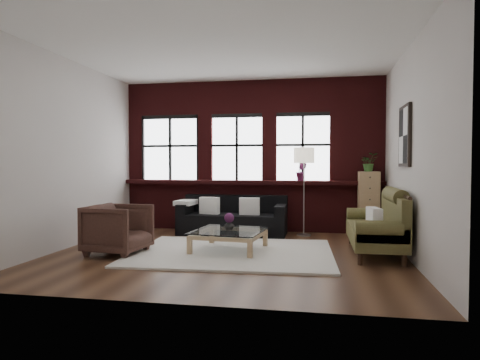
% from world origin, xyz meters
% --- Properties ---
extents(floor, '(5.50, 5.50, 0.00)m').
position_xyz_m(floor, '(0.00, 0.00, 0.00)').
color(floor, '#402617').
rests_on(floor, ground).
extents(ceiling, '(5.50, 5.50, 0.00)m').
position_xyz_m(ceiling, '(0.00, 0.00, 3.20)').
color(ceiling, white).
rests_on(ceiling, ground).
extents(wall_back, '(5.50, 0.00, 5.50)m').
position_xyz_m(wall_back, '(0.00, 2.50, 1.60)').
color(wall_back, beige).
rests_on(wall_back, ground).
extents(wall_front, '(5.50, 0.00, 5.50)m').
position_xyz_m(wall_front, '(0.00, -2.50, 1.60)').
color(wall_front, beige).
rests_on(wall_front, ground).
extents(wall_left, '(0.00, 5.00, 5.00)m').
position_xyz_m(wall_left, '(-2.75, 0.00, 1.60)').
color(wall_left, beige).
rests_on(wall_left, ground).
extents(wall_right, '(0.00, 5.00, 5.00)m').
position_xyz_m(wall_right, '(2.75, 0.00, 1.60)').
color(wall_right, beige).
rests_on(wall_right, ground).
extents(brick_backwall, '(5.50, 0.12, 3.20)m').
position_xyz_m(brick_backwall, '(0.00, 2.44, 1.60)').
color(brick_backwall, '#430F11').
rests_on(brick_backwall, floor).
extents(sill_ledge, '(5.50, 0.30, 0.08)m').
position_xyz_m(sill_ledge, '(0.00, 2.35, 1.04)').
color(sill_ledge, '#430F11').
rests_on(sill_ledge, brick_backwall).
extents(window_left, '(1.38, 0.10, 1.50)m').
position_xyz_m(window_left, '(-1.80, 2.45, 1.75)').
color(window_left, black).
rests_on(window_left, brick_backwall).
extents(window_mid, '(1.38, 0.10, 1.50)m').
position_xyz_m(window_mid, '(-0.30, 2.45, 1.75)').
color(window_mid, black).
rests_on(window_mid, brick_backwall).
extents(window_right, '(1.38, 0.10, 1.50)m').
position_xyz_m(window_right, '(1.10, 2.45, 1.75)').
color(window_right, black).
rests_on(window_right, brick_backwall).
extents(wall_poster, '(0.05, 0.74, 0.94)m').
position_xyz_m(wall_poster, '(2.72, 0.30, 1.85)').
color(wall_poster, black).
rests_on(wall_poster, wall_right).
extents(shag_rug, '(3.24, 2.60, 0.03)m').
position_xyz_m(shag_rug, '(0.08, 0.03, 0.02)').
color(shag_rug, silver).
rests_on(shag_rug, floor).
extents(dark_sofa, '(2.16, 0.87, 0.78)m').
position_xyz_m(dark_sofa, '(-0.29, 1.90, 0.39)').
color(dark_sofa, black).
rests_on(dark_sofa, floor).
extents(pillow_a, '(0.42, 0.21, 0.34)m').
position_xyz_m(pillow_a, '(-0.75, 1.80, 0.58)').
color(pillow_a, white).
rests_on(pillow_a, dark_sofa).
extents(pillow_b, '(0.40, 0.15, 0.34)m').
position_xyz_m(pillow_b, '(0.07, 1.80, 0.58)').
color(pillow_b, white).
rests_on(pillow_b, dark_sofa).
extents(vintage_settee, '(0.86, 1.92, 1.03)m').
position_xyz_m(vintage_settee, '(2.30, 0.41, 0.51)').
color(vintage_settee, brown).
rests_on(vintage_settee, floor).
extents(pillow_settee, '(0.20, 0.40, 0.34)m').
position_xyz_m(pillow_settee, '(2.22, -0.18, 0.62)').
color(pillow_settee, white).
rests_on(pillow_settee, vintage_settee).
extents(armchair, '(0.95, 0.93, 0.79)m').
position_xyz_m(armchair, '(-1.68, -0.35, 0.40)').
color(armchair, '#3B251D').
rests_on(armchair, floor).
extents(coffee_table, '(1.21, 1.21, 0.37)m').
position_xyz_m(coffee_table, '(0.00, 0.15, 0.17)').
color(coffee_table, tan).
rests_on(coffee_table, shag_rug).
extents(vase, '(0.19, 0.19, 0.16)m').
position_xyz_m(vase, '(0.00, 0.15, 0.44)').
color(vase, '#B2B2B2').
rests_on(vase, coffee_table).
extents(flowers, '(0.16, 0.16, 0.16)m').
position_xyz_m(flowers, '(0.00, 0.15, 0.55)').
color(flowers, '#541C4A').
rests_on(flowers, vase).
extents(drawer_chest, '(0.39, 0.39, 1.28)m').
position_xyz_m(drawer_chest, '(2.40, 2.11, 0.64)').
color(drawer_chest, tan).
rests_on(drawer_chest, floor).
extents(potted_plant_top, '(0.36, 0.33, 0.36)m').
position_xyz_m(potted_plant_top, '(2.40, 2.11, 1.46)').
color(potted_plant_top, '#2D5923').
rests_on(potted_plant_top, drawer_chest).
extents(floor_lamp, '(0.40, 0.40, 1.90)m').
position_xyz_m(floor_lamp, '(1.14, 1.93, 0.95)').
color(floor_lamp, '#A5A5A8').
rests_on(floor_lamp, floor).
extents(sill_plant, '(0.24, 0.20, 0.40)m').
position_xyz_m(sill_plant, '(1.08, 2.32, 1.28)').
color(sill_plant, '#541C4A').
rests_on(sill_plant, sill_ledge).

